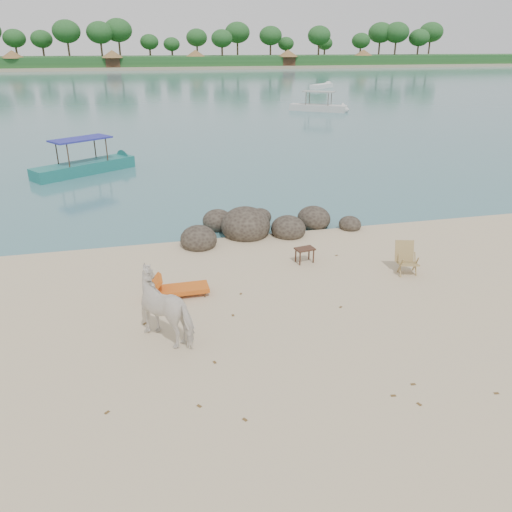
# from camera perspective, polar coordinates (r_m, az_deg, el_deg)

# --- Properties ---
(water) EXTENTS (400.00, 400.00, 0.00)m
(water) POSITION_cam_1_polar(r_m,az_deg,el_deg) (99.69, -12.71, 19.08)
(water) COLOR #35656B
(water) RESTS_ON ground
(far_shore) EXTENTS (420.00, 90.00, 1.40)m
(far_shore) POSITION_cam_1_polar(r_m,az_deg,el_deg) (179.60, -13.50, 20.56)
(far_shore) COLOR tan
(far_shore) RESTS_ON ground
(far_scenery) EXTENTS (420.00, 18.00, 9.50)m
(far_scenery) POSITION_cam_1_polar(r_m,az_deg,el_deg) (146.23, -13.38, 21.37)
(far_scenery) COLOR #1E4C1E
(far_scenery) RESTS_ON ground
(boulders) EXTENTS (6.38, 3.01, 1.26)m
(boulders) POSITION_cam_1_polar(r_m,az_deg,el_deg) (17.19, 0.12, 3.38)
(boulders) COLOR #2A221C
(boulders) RESTS_ON ground
(cow) EXTENTS (1.78, 1.87, 1.50)m
(cow) POSITION_cam_1_polar(r_m,az_deg,el_deg) (11.07, -9.98, -5.76)
(cow) COLOR white
(cow) RESTS_ON ground
(side_table) EXTENTS (0.61, 0.45, 0.45)m
(side_table) POSITION_cam_1_polar(r_m,az_deg,el_deg) (14.86, 5.57, -0.03)
(side_table) COLOR #352115
(side_table) RESTS_ON ground
(lounge_chair) EXTENTS (1.73, 0.63, 0.52)m
(lounge_chair) POSITION_cam_1_polar(r_m,az_deg,el_deg) (12.99, -8.51, -3.55)
(lounge_chair) COLOR #C04816
(lounge_chair) RESTS_ON ground
(deck_chair) EXTENTS (0.71, 0.75, 0.89)m
(deck_chair) POSITION_cam_1_polar(r_m,az_deg,el_deg) (14.60, 17.02, -0.46)
(deck_chair) COLOR #9F854F
(deck_chair) RESTS_ON ground
(boat_near) EXTENTS (5.60, 4.36, 2.86)m
(boat_near) POSITION_cam_1_polar(r_m,az_deg,el_deg) (26.91, -19.36, 11.97)
(boat_near) COLOR #1B6B66
(boat_near) RESTS_ON water
(boat_mid) EXTENTS (5.84, 4.77, 3.02)m
(boat_mid) POSITION_cam_1_polar(r_m,az_deg,el_deg) (51.22, 7.19, 17.84)
(boat_mid) COLOR beige
(boat_mid) RESTS_ON water
(boat_far) EXTENTS (5.22, 5.05, 0.69)m
(boat_far) POSITION_cam_1_polar(r_m,az_deg,el_deg) (79.18, 7.51, 18.77)
(boat_far) COLOR silver
(boat_far) RESTS_ON water
(dead_leaves) EXTENTS (7.17, 6.99, 0.00)m
(dead_leaves) POSITION_cam_1_polar(r_m,az_deg,el_deg) (10.82, 3.87, -10.78)
(dead_leaves) COLOR brown
(dead_leaves) RESTS_ON ground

